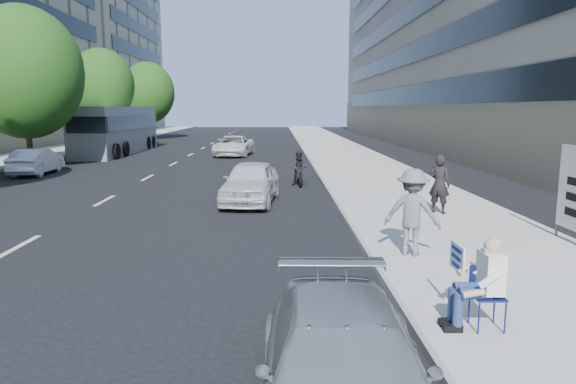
{
  "coord_description": "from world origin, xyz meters",
  "views": [
    {
      "loc": [
        -0.5,
        -9.69,
        3.17
      ],
      "look_at": [
        -0.27,
        1.0,
        1.43
      ],
      "focal_mm": 32.0,
      "sensor_mm": 36.0,
      "label": 1
    }
  ],
  "objects_px": {
    "seated_protester": "(480,278)",
    "motorcycle": "(300,170)",
    "white_sedan_mid": "(37,161)",
    "white_sedan_near": "(251,182)",
    "white_sedan_far": "(234,146)",
    "jogger": "(412,212)",
    "parked_sedan": "(344,371)",
    "bus": "(117,130)",
    "pedestrian_woman": "(439,184)"
  },
  "relations": [
    {
      "from": "white_sedan_far",
      "to": "motorcycle",
      "type": "distance_m",
      "value": 14.18
    },
    {
      "from": "jogger",
      "to": "white_sedan_near",
      "type": "height_order",
      "value": "jogger"
    },
    {
      "from": "pedestrian_woman",
      "to": "motorcycle",
      "type": "relative_size",
      "value": 0.84
    },
    {
      "from": "bus",
      "to": "pedestrian_woman",
      "type": "bearing_deg",
      "value": -53.31
    },
    {
      "from": "jogger",
      "to": "white_sedan_near",
      "type": "xyz_separation_m",
      "value": [
        -3.69,
        6.9,
        -0.34
      ]
    },
    {
      "from": "parked_sedan",
      "to": "bus",
      "type": "bearing_deg",
      "value": 112.73
    },
    {
      "from": "white_sedan_near",
      "to": "bus",
      "type": "distance_m",
      "value": 22.43
    },
    {
      "from": "jogger",
      "to": "seated_protester",
      "type": "bearing_deg",
      "value": 114.0
    },
    {
      "from": "seated_protester",
      "to": "motorcycle",
      "type": "height_order",
      "value": "seated_protester"
    },
    {
      "from": "bus",
      "to": "parked_sedan",
      "type": "bearing_deg",
      "value": -68.56
    },
    {
      "from": "parked_sedan",
      "to": "motorcycle",
      "type": "bearing_deg",
      "value": 91.29
    },
    {
      "from": "pedestrian_woman",
      "to": "parked_sedan",
      "type": "height_order",
      "value": "pedestrian_woman"
    },
    {
      "from": "seated_protester",
      "to": "white_sedan_mid",
      "type": "height_order",
      "value": "seated_protester"
    },
    {
      "from": "white_sedan_near",
      "to": "white_sedan_far",
      "type": "height_order",
      "value": "white_sedan_near"
    },
    {
      "from": "bus",
      "to": "seated_protester",
      "type": "bearing_deg",
      "value": -63.94
    },
    {
      "from": "white_sedan_mid",
      "to": "white_sedan_far",
      "type": "height_order",
      "value": "white_sedan_far"
    },
    {
      "from": "seated_protester",
      "to": "bus",
      "type": "distance_m",
      "value": 33.49
    },
    {
      "from": "pedestrian_woman",
      "to": "bus",
      "type": "height_order",
      "value": "bus"
    },
    {
      "from": "parked_sedan",
      "to": "bus",
      "type": "height_order",
      "value": "bus"
    },
    {
      "from": "white_sedan_mid",
      "to": "pedestrian_woman",
      "type": "bearing_deg",
      "value": 144.54
    },
    {
      "from": "seated_protester",
      "to": "white_sedan_near",
      "type": "bearing_deg",
      "value": 109.27
    },
    {
      "from": "jogger",
      "to": "motorcycle",
      "type": "height_order",
      "value": "jogger"
    },
    {
      "from": "parked_sedan",
      "to": "white_sedan_near",
      "type": "bearing_deg",
      "value": 99.36
    },
    {
      "from": "jogger",
      "to": "parked_sedan",
      "type": "bearing_deg",
      "value": 93.33
    },
    {
      "from": "white_sedan_near",
      "to": "bus",
      "type": "relative_size",
      "value": 0.34
    },
    {
      "from": "jogger",
      "to": "pedestrian_woman",
      "type": "xyz_separation_m",
      "value": [
        1.91,
        4.28,
        -0.04
      ]
    },
    {
      "from": "white_sedan_mid",
      "to": "white_sedan_near",
      "type": "bearing_deg",
      "value": 141.07
    },
    {
      "from": "parked_sedan",
      "to": "bus",
      "type": "xyz_separation_m",
      "value": [
        -12.04,
        32.34,
        1.03
      ]
    },
    {
      "from": "white_sedan_near",
      "to": "white_sedan_mid",
      "type": "xyz_separation_m",
      "value": [
        -10.79,
        7.84,
        -0.08
      ]
    },
    {
      "from": "white_sedan_mid",
      "to": "motorcycle",
      "type": "distance_m",
      "value": 13.21
    },
    {
      "from": "parked_sedan",
      "to": "jogger",
      "type": "bearing_deg",
      "value": 71.47
    },
    {
      "from": "white_sedan_mid",
      "to": "bus",
      "type": "height_order",
      "value": "bus"
    },
    {
      "from": "bus",
      "to": "white_sedan_far",
      "type": "bearing_deg",
      "value": -13.33
    },
    {
      "from": "white_sedan_mid",
      "to": "bus",
      "type": "relative_size",
      "value": 0.32
    },
    {
      "from": "parked_sedan",
      "to": "white_sedan_far",
      "type": "bearing_deg",
      "value": 99.08
    },
    {
      "from": "jogger",
      "to": "white_sedan_far",
      "type": "height_order",
      "value": "jogger"
    },
    {
      "from": "pedestrian_woman",
      "to": "bus",
      "type": "relative_size",
      "value": 0.14
    },
    {
      "from": "white_sedan_near",
      "to": "white_sedan_far",
      "type": "xyz_separation_m",
      "value": [
        -2.03,
        17.64,
        -0.04
      ]
    },
    {
      "from": "jogger",
      "to": "bus",
      "type": "distance_m",
      "value": 30.24
    },
    {
      "from": "white_sedan_near",
      "to": "white_sedan_mid",
      "type": "distance_m",
      "value": 13.34
    },
    {
      "from": "pedestrian_woman",
      "to": "white_sedan_far",
      "type": "bearing_deg",
      "value": -31.85
    },
    {
      "from": "jogger",
      "to": "pedestrian_woman",
      "type": "distance_m",
      "value": 4.69
    },
    {
      "from": "parked_sedan",
      "to": "bus",
      "type": "distance_m",
      "value": 34.52
    },
    {
      "from": "parked_sedan",
      "to": "motorcycle",
      "type": "height_order",
      "value": "motorcycle"
    },
    {
      "from": "white_sedan_mid",
      "to": "white_sedan_far",
      "type": "relative_size",
      "value": 0.8
    },
    {
      "from": "seated_protester",
      "to": "white_sedan_near",
      "type": "height_order",
      "value": "seated_protester"
    },
    {
      "from": "jogger",
      "to": "motorcycle",
      "type": "distance_m",
      "value": 11.06
    },
    {
      "from": "motorcycle",
      "to": "bus",
      "type": "relative_size",
      "value": 0.17
    },
    {
      "from": "jogger",
      "to": "parked_sedan",
      "type": "distance_m",
      "value": 6.04
    },
    {
      "from": "seated_protester",
      "to": "pedestrian_woman",
      "type": "bearing_deg",
      "value": 76.34
    }
  ]
}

